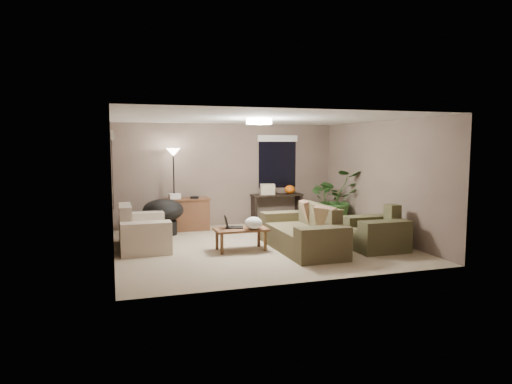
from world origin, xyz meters
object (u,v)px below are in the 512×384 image
object	(u,v)px
coffee_table	(241,232)
cat_scratching_post	(337,221)
floor_lamp	(173,162)
main_sofa	(304,234)
desk	(186,214)
armchair	(376,234)
loveseat	(142,233)
console_table	(277,206)
papasan_chair	(163,214)
houseplant	(334,205)

from	to	relation	value
coffee_table	cat_scratching_post	bearing A→B (deg)	25.49
coffee_table	floor_lamp	bearing A→B (deg)	111.48
floor_lamp	coffee_table	bearing A→B (deg)	-68.52
main_sofa	floor_lamp	world-z (taller)	floor_lamp
desk	floor_lamp	xyz separation A→B (m)	(-0.26, 0.03, 1.22)
armchair	loveseat	bearing A→B (deg)	160.64
console_table	papasan_chair	size ratio (longest dim) A/B	1.11
main_sofa	armchair	size ratio (longest dim) A/B	2.20
loveseat	armchair	size ratio (longest dim) A/B	1.60
cat_scratching_post	floor_lamp	bearing A→B (deg)	163.45
coffee_table	desk	size ratio (longest dim) A/B	0.91
desk	papasan_chair	distance (m)	0.69
floor_lamp	console_table	bearing A→B (deg)	3.73
desk	coffee_table	bearing A→B (deg)	-74.01
floor_lamp	cat_scratching_post	distance (m)	4.05
armchair	cat_scratching_post	size ratio (longest dim) A/B	2.00
main_sofa	desk	world-z (taller)	main_sofa
main_sofa	console_table	bearing A→B (deg)	79.87
console_table	coffee_table	bearing A→B (deg)	-123.10
loveseat	floor_lamp	world-z (taller)	floor_lamp
desk	papasan_chair	world-z (taller)	papasan_chair
loveseat	papasan_chair	xyz separation A→B (m)	(0.53, 1.18, 0.17)
floor_lamp	cat_scratching_post	xyz separation A→B (m)	(3.65, -1.08, -1.38)
armchair	coffee_table	world-z (taller)	armchair
loveseat	desk	xyz separation A→B (m)	(1.10, 1.56, 0.08)
main_sofa	console_table	world-z (taller)	main_sofa
papasan_chair	houseplant	bearing A→B (deg)	-5.32
loveseat	coffee_table	bearing A→B (deg)	-24.11
armchair	cat_scratching_post	xyz separation A→B (m)	(0.23, 2.00, -0.08)
desk	houseplant	bearing A→B (deg)	-12.34
armchair	coffee_table	bearing A→B (deg)	164.21
console_table	floor_lamp	bearing A→B (deg)	-176.27
main_sofa	papasan_chair	world-z (taller)	main_sofa
loveseat	houseplant	size ratio (longest dim) A/B	1.14
console_table	floor_lamp	xyz separation A→B (m)	(-2.59, -0.17, 1.16)
coffee_table	cat_scratching_post	distance (m)	3.01
desk	papasan_chair	bearing A→B (deg)	-146.03
main_sofa	coffee_table	world-z (taller)	main_sofa
loveseat	houseplant	world-z (taller)	houseplant
houseplant	main_sofa	bearing A→B (deg)	-130.33
coffee_table	armchair	bearing A→B (deg)	-15.79
floor_lamp	cat_scratching_post	size ratio (longest dim) A/B	3.82
armchair	floor_lamp	bearing A→B (deg)	138.00
coffee_table	console_table	size ratio (longest dim) A/B	0.77
houseplant	console_table	bearing A→B (deg)	139.53
main_sofa	houseplant	xyz separation A→B (m)	(1.62, 1.91, 0.25)
cat_scratching_post	console_table	bearing A→B (deg)	130.04
desk	cat_scratching_post	bearing A→B (deg)	-17.34
console_table	houseplant	world-z (taller)	houseplant
papasan_chair	cat_scratching_post	xyz separation A→B (m)	(3.95, -0.68, -0.25)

